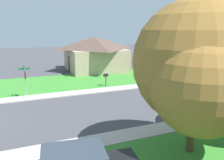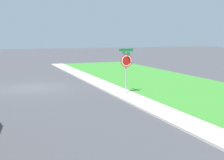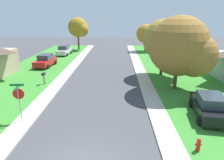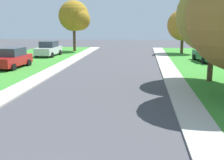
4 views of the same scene
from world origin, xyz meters
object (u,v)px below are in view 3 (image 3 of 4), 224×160
car_red_kerbside_mid (45,61)px  car_green_behind_trees (161,54)px  fire_hydrant (198,145)px  tree_across_left (147,34)px  tree_corner_large (183,48)px  tree_sidewalk_mid (79,28)px  car_silver_far_down_street (64,50)px  tree_sidewalk_far (166,42)px  mailbox (44,76)px  car_black_across_road (209,106)px  stop_sign_far_corner (19,96)px

car_red_kerbside_mid → car_green_behind_trees: (17.40, 5.63, 0.00)m
fire_hydrant → car_green_behind_trees: bearing=83.1°
tree_across_left → tree_corner_large: tree_corner_large is taller
car_red_kerbside_mid → fire_hydrant: car_red_kerbside_mid is taller
tree_corner_large → tree_sidewalk_mid: (-13.94, 23.12, 0.43)m
car_silver_far_down_street → car_red_kerbside_mid: bearing=-92.5°
car_silver_far_down_street → fire_hydrant: 30.19m
tree_sidewalk_far → mailbox: tree_sidewalk_far is taller
car_black_across_road → mailbox: (-14.21, 6.58, 0.14)m
tree_sidewalk_mid → tree_sidewalk_far: bearing=-53.7°
car_black_across_road → tree_corner_large: tree_corner_large is taller
stop_sign_far_corner → car_black_across_road: (13.06, 0.96, -1.01)m
car_black_across_road → car_red_kerbside_mid: bearing=139.7°
stop_sign_far_corner → tree_across_left: tree_across_left is taller
car_silver_far_down_street → tree_across_left: bearing=15.3°
tree_sidewalk_far → mailbox: (-13.25, -3.48, -3.12)m
stop_sign_far_corner → car_red_kerbside_mid: 15.62m
tree_across_left → stop_sign_far_corner: bearing=-113.8°
car_black_across_road → car_silver_far_down_street: bearing=125.6°
tree_across_left → tree_sidewalk_mid: 13.92m
stop_sign_far_corner → tree_corner_large: bearing=26.9°
car_green_behind_trees → tree_sidewalk_mid: tree_sidewalk_mid is taller
stop_sign_far_corner → tree_sidewalk_far: bearing=42.4°
tree_sidewalk_mid → car_red_kerbside_mid: bearing=-98.9°
car_black_across_road → tree_sidewalk_mid: bearing=116.9°
car_black_across_road → tree_across_left: tree_across_left is taller
car_silver_far_down_street → tree_sidewalk_far: bearing=-39.7°
tree_corner_large → mailbox: (-13.66, 1.20, -3.07)m
car_green_behind_trees → tree_sidewalk_mid: (-15.16, 8.68, 3.64)m
car_red_kerbside_mid → mailbox: bearing=-71.7°
mailbox → stop_sign_far_corner: bearing=-81.3°
car_black_across_road → fire_hydrant: size_ratio=5.44×
tree_across_left → mailbox: 24.69m
car_green_behind_trees → tree_corner_large: (-1.23, -14.44, 3.21)m
car_red_kerbside_mid → tree_across_left: bearing=38.8°
car_red_kerbside_mid → tree_sidewalk_mid: bearing=81.1°
tree_sidewalk_far → tree_across_left: size_ratio=1.23×
car_red_kerbside_mid → car_black_across_road: same height
tree_across_left → mailbox: size_ratio=4.13×
car_black_across_road → car_green_behind_trees: (0.68, 19.82, 0.00)m
car_silver_far_down_street → tree_sidewalk_mid: 7.00m
tree_corner_large → tree_sidewalk_mid: bearing=121.1°
stop_sign_far_corner → tree_across_left: 30.71m
car_red_kerbside_mid → mailbox: (2.51, -7.61, 0.14)m
tree_corner_large → stop_sign_far_corner: bearing=-153.1°
tree_sidewalk_far → tree_across_left: (0.28, 17.03, -0.73)m
car_red_kerbside_mid → tree_sidewalk_far: size_ratio=0.66×
car_black_across_road → tree_corner_large: size_ratio=0.64×
stop_sign_far_corner → car_silver_far_down_street: stop_sign_far_corner is taller
stop_sign_far_corner → fire_hydrant: bearing=-14.9°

